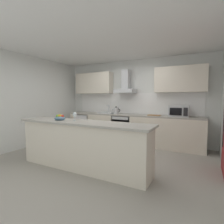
% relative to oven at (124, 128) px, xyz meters
% --- Properties ---
extents(ground, '(5.81, 4.79, 0.02)m').
position_rel_oven_xyz_m(ground, '(0.20, -1.55, -0.47)').
color(ground, gray).
extents(ceiling, '(5.81, 4.79, 0.02)m').
position_rel_oven_xyz_m(ceiling, '(0.20, -1.55, 2.15)').
color(ceiling, white).
extents(wall_back, '(5.81, 0.12, 2.60)m').
position_rel_oven_xyz_m(wall_back, '(0.20, 0.41, 0.84)').
color(wall_back, silver).
rests_on(wall_back, ground).
extents(wall_left, '(0.12, 4.79, 2.60)m').
position_rel_oven_xyz_m(wall_left, '(-2.27, -1.55, 0.84)').
color(wall_left, silver).
rests_on(wall_left, ground).
extents(backsplash_tile, '(4.09, 0.02, 0.66)m').
position_rel_oven_xyz_m(backsplash_tile, '(0.20, 0.33, 0.77)').
color(backsplash_tile, white).
extents(counter_back, '(4.23, 0.60, 0.90)m').
position_rel_oven_xyz_m(counter_back, '(0.20, 0.03, -0.01)').
color(counter_back, beige).
rests_on(counter_back, ground).
extents(counter_island, '(2.83, 0.64, 0.94)m').
position_rel_oven_xyz_m(counter_island, '(0.13, -2.26, 0.02)').
color(counter_island, beige).
rests_on(counter_island, ground).
extents(upper_cabinets, '(4.18, 0.32, 0.70)m').
position_rel_oven_xyz_m(upper_cabinets, '(0.20, 0.18, 1.45)').
color(upper_cabinets, beige).
extents(oven, '(0.60, 0.62, 0.80)m').
position_rel_oven_xyz_m(oven, '(0.00, 0.00, 0.00)').
color(oven, slate).
rests_on(oven, ground).
extents(refrigerator, '(0.58, 0.60, 0.85)m').
position_rel_oven_xyz_m(refrigerator, '(-1.47, -0.00, -0.03)').
color(refrigerator, white).
rests_on(refrigerator, ground).
extents(microwave, '(0.50, 0.38, 0.30)m').
position_rel_oven_xyz_m(microwave, '(1.62, -0.03, 0.59)').
color(microwave, '#B7BABC').
rests_on(microwave, counter_back).
extents(sink, '(0.50, 0.40, 0.26)m').
position_rel_oven_xyz_m(sink, '(-0.60, 0.01, 0.47)').
color(sink, silver).
rests_on(sink, counter_back).
extents(kettle, '(0.29, 0.15, 0.24)m').
position_rel_oven_xyz_m(kettle, '(-0.25, -0.03, 0.55)').
color(kettle, '#B7BABC').
rests_on(kettle, counter_back).
extents(range_hood, '(0.62, 0.45, 0.72)m').
position_rel_oven_xyz_m(range_hood, '(-0.00, 0.13, 1.33)').
color(range_hood, '#B7BABC').
extents(wine_glass, '(0.08, 0.08, 0.18)m').
position_rel_oven_xyz_m(wine_glass, '(-0.07, -2.25, 0.60)').
color(wine_glass, silver).
rests_on(wine_glass, counter_island).
extents(fruit_bowl, '(0.22, 0.22, 0.13)m').
position_rel_oven_xyz_m(fruit_bowl, '(-0.42, -2.30, 0.52)').
color(fruit_bowl, slate).
rests_on(fruit_bowl, counter_island).
extents(chopping_board, '(0.35, 0.24, 0.02)m').
position_rel_oven_xyz_m(chopping_board, '(0.96, -0.02, 0.45)').
color(chopping_board, '#9E7247').
rests_on(chopping_board, counter_back).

